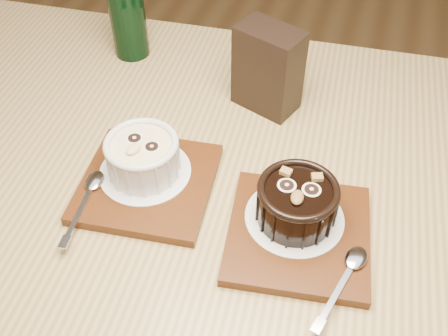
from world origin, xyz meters
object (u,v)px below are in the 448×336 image
at_px(table, 215,222).
at_px(condiment_stand, 268,69).
at_px(tray_left, 148,183).
at_px(tray_right, 298,234).
at_px(ramekin_white, 143,155).
at_px(ramekin_dark, 297,201).
at_px(green_bottle, 126,8).

xyz_separation_m(table, condiment_stand, (0.03, 0.19, 0.16)).
distance_m(table, condiment_stand, 0.25).
bearing_deg(condiment_stand, table, -97.72).
bearing_deg(tray_left, condiment_stand, 63.23).
height_order(tray_left, tray_right, same).
bearing_deg(condiment_stand, ramekin_white, -119.79).
distance_m(table, ramekin_dark, 0.19).
relative_size(condiment_stand, green_bottle, 0.59).
relative_size(tray_left, condiment_stand, 1.29).
height_order(ramekin_white, condiment_stand, condiment_stand).
xyz_separation_m(condiment_stand, green_bottle, (-0.27, 0.07, 0.02)).
xyz_separation_m(tray_left, ramekin_white, (-0.01, 0.01, 0.04)).
bearing_deg(tray_left, ramekin_white, 121.52).
height_order(ramekin_white, green_bottle, green_bottle).
xyz_separation_m(tray_left, green_bottle, (-0.16, 0.30, 0.08)).
bearing_deg(ramekin_white, condiment_stand, 76.70).
xyz_separation_m(tray_right, ramekin_dark, (-0.01, 0.02, 0.04)).
distance_m(tray_right, condiment_stand, 0.28).
relative_size(tray_left, green_bottle, 0.76).
bearing_deg(green_bottle, ramekin_dark, -39.85).
relative_size(ramekin_white, tray_right, 0.57).
bearing_deg(tray_right, condiment_stand, 112.76).
distance_m(tray_left, green_bottle, 0.35).
distance_m(table, tray_left, 0.14).
relative_size(tray_left, ramekin_white, 1.76).
distance_m(table, ramekin_white, 0.17).
bearing_deg(ramekin_dark, table, 158.47).
xyz_separation_m(ramekin_white, green_bottle, (-0.15, 0.29, 0.04)).
bearing_deg(table, ramekin_white, -168.06).
relative_size(ramekin_white, ramekin_dark, 0.98).
bearing_deg(green_bottle, tray_left, -62.51).
height_order(tray_right, green_bottle, green_bottle).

